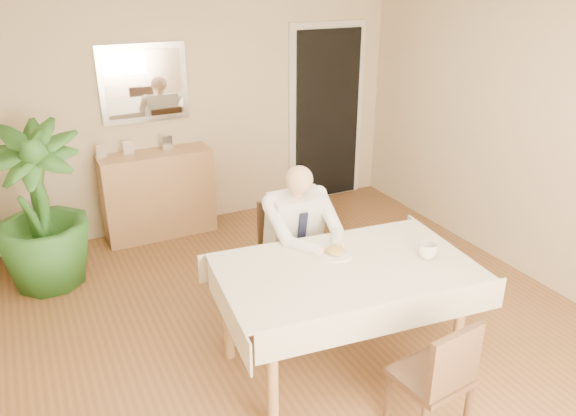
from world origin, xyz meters
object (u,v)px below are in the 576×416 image
dining_table (346,277)px  chair_near (439,376)px  chair_far (288,247)px  potted_palm (39,209)px  sideboard (158,194)px  coffee_mug (428,251)px  seated_man (304,239)px

dining_table → chair_near: size_ratio=2.24×
chair_far → potted_palm: bearing=152.2°
chair_far → chair_near: chair_far is taller
sideboard → chair_far: bearing=-70.6°
dining_table → coffee_mug: 0.60m
seated_man → sideboard: size_ratio=1.12×
chair_near → seated_man: (-0.10, 1.46, 0.24)m
coffee_mug → chair_near: bearing=-122.6°
dining_table → sideboard: bearing=109.5°
seated_man → sideboard: (-0.63, 2.02, -0.25)m
seated_man → chair_far: bearing=90.0°
potted_palm → chair_near: bearing=-57.4°
chair_far → coffee_mug: bearing=-55.5°
coffee_mug → potted_palm: potted_palm is taller
seated_man → sideboard: seated_man is taller
chair_near → coffee_mug: (0.46, 0.72, 0.35)m
coffee_mug → sideboard: sideboard is taller
seated_man → potted_palm: size_ratio=0.87×
seated_man → coffee_mug: (0.56, -0.74, 0.11)m
chair_near → potted_palm: potted_palm is taller
chair_far → coffee_mug: size_ratio=6.60×
sideboard → seated_man: bearing=-73.2°
sideboard → potted_palm: bearing=-154.3°
chair_near → potted_palm: (-1.87, 2.92, 0.27)m
sideboard → potted_palm: size_ratio=0.78×
dining_table → chair_near: chair_near is taller
chair_near → sideboard: bearing=95.0°
seated_man → dining_table: bearing=-90.0°
chair_near → potted_palm: size_ratio=0.56×
chair_near → coffee_mug: coffee_mug is taller
dining_table → potted_palm: 2.71m
seated_man → sideboard: 2.13m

